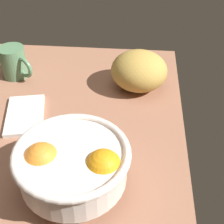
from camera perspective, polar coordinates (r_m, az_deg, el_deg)
ground_plane at (r=86.67cm, az=-8.66°, el=-1.45°), size 75.13×62.65×3.00cm
fruit_bowl at (r=64.08cm, az=-6.87°, el=-9.01°), size 22.67×22.67×11.40cm
bread_loaf at (r=92.75cm, az=4.75°, el=7.20°), size 17.44×17.93×10.84cm
napkin_folded at (r=87.16cm, az=-14.92°, el=-0.49°), size 17.18×12.39×1.05cm
mug at (r=101.99cm, az=-16.68°, el=8.28°), size 8.79×10.98×9.31cm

